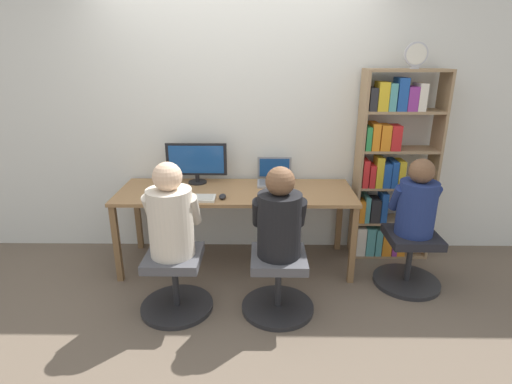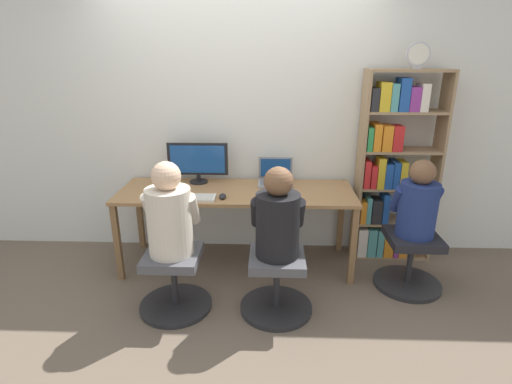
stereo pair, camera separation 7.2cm
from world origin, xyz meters
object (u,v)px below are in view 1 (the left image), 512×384
keyboard (190,198)px  office_chair_side (409,259)px  laptop (274,178)px  person_at_monitor (170,216)px  person_at_laptop (279,218)px  desktop_monitor (197,162)px  office_chair_left (175,282)px  bookshelf (388,171)px  desk_clock (416,55)px  office_chair_right (278,283)px  person_near_shelf (417,202)px

keyboard → office_chair_side: 1.93m
laptop → person_at_monitor: 1.20m
person_at_monitor → office_chair_side: (1.91, 0.37, -0.55)m
laptop → person_at_laptop: size_ratio=0.47×
desktop_monitor → office_chair_left: bearing=-93.4°
desktop_monitor → bookshelf: bookshelf is taller
laptop → person_at_monitor: (-0.78, -0.92, 0.00)m
office_chair_left → bookshelf: 2.13m
desk_clock → bookshelf: bearing=154.0°
keyboard → person_at_monitor: bearing=-97.0°
person_at_monitor → bookshelf: size_ratio=0.40×
office_chair_right → person_at_monitor: person_at_monitor is taller
keyboard → office_chair_right: keyboard is taller
desktop_monitor → person_at_laptop: bearing=-51.7°
office_chair_left → office_chair_side: size_ratio=1.00×
laptop → person_at_monitor: person_at_monitor is taller
keyboard → desktop_monitor: bearing=90.4°
office_chair_side → keyboard: bearing=177.0°
keyboard → laptop: bearing=31.8°
office_chair_right → desk_clock: bearing=37.1°
keyboard → office_chair_right: bearing=-33.4°
person_at_laptop → keyboard: bearing=146.8°
keyboard → office_chair_left: bearing=-96.9°
person_near_shelf → office_chair_side: bearing=-90.0°
office_chair_left → person_at_monitor: size_ratio=0.79×
person_at_laptop → bookshelf: (1.04, 0.91, 0.08)m
desktop_monitor → person_at_laptop: person_at_laptop is taller
desk_clock → keyboard: bearing=-168.4°
person_at_monitor → person_near_shelf: size_ratio=1.11×
person_at_monitor → office_chair_side: size_ratio=1.26×
desktop_monitor → person_at_monitor: 0.94m
keyboard → bookshelf: size_ratio=0.24×
desktop_monitor → office_chair_left: (-0.05, -0.93, -0.70)m
keyboard → person_at_laptop: bearing=-33.2°
person_near_shelf → keyboard: bearing=177.1°
office_chair_right → laptop: bearing=90.4°
bookshelf → person_near_shelf: size_ratio=2.77×
person_at_laptop → person_near_shelf: (1.13, 0.38, -0.02)m
office_chair_left → desk_clock: (1.93, 0.86, 1.64)m
laptop → desk_clock: 1.59m
office_chair_right → keyboard: bearing=146.6°
person_at_laptop → person_at_monitor: bearing=179.8°
office_chair_left → laptop: bearing=49.9°
office_chair_left → bookshelf: bearing=26.7°
office_chair_side → office_chair_right: bearing=-161.3°
person_near_shelf → person_at_monitor: bearing=-168.8°
keyboard → person_at_monitor: (-0.06, -0.47, 0.04)m
office_chair_side → person_near_shelf: size_ratio=0.88×
office_chair_left → person_at_laptop: (0.79, 0.00, 0.53)m
bookshelf → desk_clock: 1.03m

